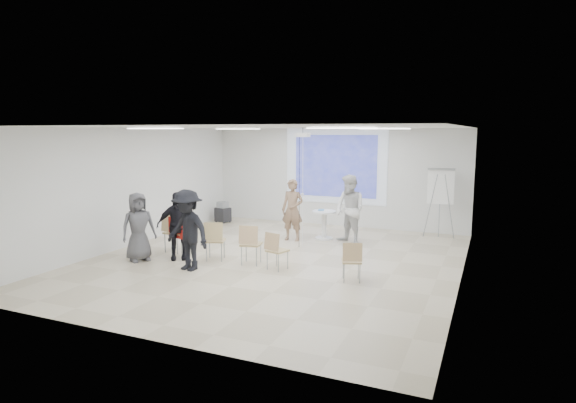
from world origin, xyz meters
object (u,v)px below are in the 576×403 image
at_px(pedestal_table, 324,223).
at_px(player_left, 293,206).
at_px(audience_mid, 187,225).
at_px(chair_right_inner, 275,248).
at_px(chair_left_inner, 215,238).
at_px(audience_left, 177,221).
at_px(chair_far_left, 173,229).
at_px(chair_right_far, 352,258).
at_px(chair_left_mid, 180,232).
at_px(flipchart_easel, 441,187).
at_px(chair_center, 250,241).
at_px(audience_outer, 138,223).
at_px(av_cart, 223,213).
at_px(laptop, 216,239).
at_px(player_right, 350,206).

relative_size(pedestal_table, player_left, 0.43).
bearing_deg(audience_mid, chair_right_inner, 34.43).
xyz_separation_m(chair_left_inner, audience_left, (-0.84, -0.22, 0.36)).
distance_m(chair_far_left, audience_mid, 1.66).
bearing_deg(chair_far_left, chair_right_inner, -5.95).
xyz_separation_m(chair_left_inner, chair_right_far, (3.28, -0.29, -0.06)).
relative_size(chair_left_mid, audience_left, 0.56).
relative_size(audience_left, audience_mid, 0.92).
height_order(audience_mid, flipchart_easel, audience_mid).
xyz_separation_m(chair_left_mid, chair_left_inner, (0.93, 0.02, -0.06)).
xyz_separation_m(chair_far_left, flipchart_easel, (5.72, 4.20, 0.85)).
xyz_separation_m(player_left, chair_far_left, (-2.14, -2.35, -0.37)).
bearing_deg(flipchart_easel, chair_right_inner, -128.01).
bearing_deg(chair_center, audience_outer, -175.69).
bearing_deg(audience_left, chair_right_inner, -31.13).
xyz_separation_m(chair_center, av_cart, (-3.14, 4.09, -0.23)).
height_order(pedestal_table, laptop, pedestal_table).
bearing_deg(audience_outer, pedestal_table, -8.60).
bearing_deg(flipchart_easel, chair_right_far, -109.71).
height_order(chair_right_far, audience_left, audience_left).
xyz_separation_m(pedestal_table, flipchart_easel, (2.84, 1.42, 0.97)).
distance_m(player_left, chair_left_inner, 2.75).
bearing_deg(player_right, chair_center, -85.56).
relative_size(player_left, flipchart_easel, 0.97).
xyz_separation_m(pedestal_table, chair_right_far, (1.71, -3.31, 0.03)).
xyz_separation_m(player_left, audience_mid, (-0.95, -3.44, 0.03)).
distance_m(chair_center, flipchart_easel, 5.73).
xyz_separation_m(chair_left_mid, chair_right_inner, (2.50, -0.12, -0.11)).
bearing_deg(chair_left_mid, audience_mid, -29.57).
relative_size(chair_right_inner, audience_left, 0.46).
xyz_separation_m(chair_left_inner, audience_mid, (-0.13, -0.84, 0.44)).
relative_size(chair_center, audience_mid, 0.46).
height_order(pedestal_table, chair_center, chair_center).
relative_size(player_left, laptop, 5.67).
bearing_deg(audience_mid, chair_left_mid, 146.04).
xyz_separation_m(chair_center, audience_mid, (-1.03, -0.85, 0.44)).
bearing_deg(chair_right_far, laptop, 153.32).
relative_size(chair_center, audience_left, 0.50).
height_order(chair_center, chair_right_inner, chair_center).
bearing_deg(laptop, chair_far_left, -27.32).
bearing_deg(pedestal_table, av_cart, 164.26).
relative_size(chair_left_mid, audience_outer, 0.58).
bearing_deg(av_cart, chair_right_far, -21.60).
distance_m(chair_far_left, chair_left_mid, 0.47).
height_order(chair_center, flipchart_easel, flipchart_easel).
bearing_deg(audience_outer, chair_left_inner, -35.29).
bearing_deg(audience_left, pedestal_table, 20.23).
bearing_deg(audience_mid, audience_left, 151.15).
relative_size(audience_mid, audience_outer, 1.11).
relative_size(audience_left, av_cart, 2.70).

